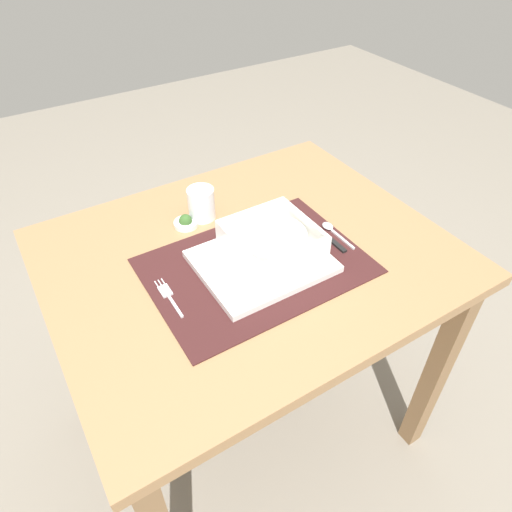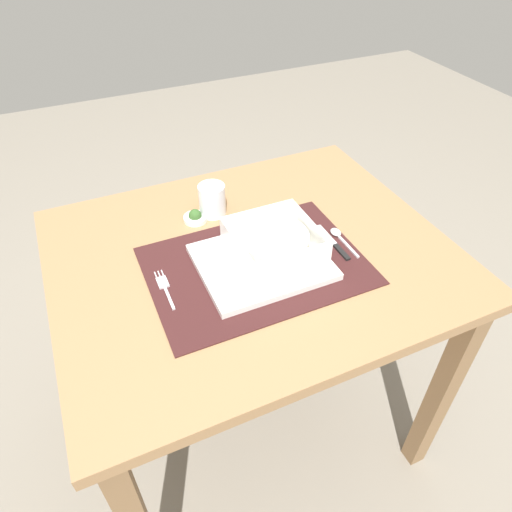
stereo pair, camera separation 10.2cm
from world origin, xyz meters
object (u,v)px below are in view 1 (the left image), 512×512
at_px(drinking_glass, 201,205).
at_px(condiment_saucer, 186,222).
at_px(porridge_bowl, 272,241).
at_px(fork, 168,295).
at_px(spoon, 331,229).
at_px(dining_table, 250,285).
at_px(butter_knife, 329,238).

relative_size(drinking_glass, condiment_saucer, 1.37).
xyz_separation_m(porridge_bowl, fork, (-0.26, 0.00, -0.04)).
bearing_deg(fork, spoon, -2.88).
bearing_deg(dining_table, drinking_glass, 99.60).
bearing_deg(spoon, butter_knife, -133.90).
xyz_separation_m(dining_table, drinking_glass, (-0.03, 0.18, 0.15)).
bearing_deg(fork, butter_knife, -6.29).
relative_size(fork, spoon, 1.08).
bearing_deg(fork, drinking_glass, 46.35).
bearing_deg(porridge_bowl, spoon, -0.38).
distance_m(fork, butter_knife, 0.41).
height_order(spoon, butter_knife, spoon).
relative_size(fork, drinking_glass, 1.52).
bearing_deg(dining_table, condiment_saucer, 115.72).
height_order(butter_knife, drinking_glass, drinking_glass).
relative_size(porridge_bowl, drinking_glass, 2.29).
relative_size(dining_table, fork, 7.32).
height_order(dining_table, condiment_saucer, condiment_saucer).
xyz_separation_m(porridge_bowl, spoon, (0.17, -0.00, -0.03)).
relative_size(dining_table, drinking_glass, 11.13).
bearing_deg(butter_knife, drinking_glass, 130.14).
bearing_deg(porridge_bowl, condiment_saucer, 119.94).
distance_m(spoon, condiment_saucer, 0.36).
distance_m(fork, condiment_saucer, 0.25).
distance_m(porridge_bowl, condiment_saucer, 0.24).
relative_size(spoon, drinking_glass, 1.40).
relative_size(porridge_bowl, condiment_saucer, 3.12).
bearing_deg(drinking_glass, fork, -131.13).
relative_size(porridge_bowl, spoon, 1.63).
distance_m(dining_table, condiment_saucer, 0.22).
xyz_separation_m(spoon, drinking_glass, (-0.24, 0.22, 0.03)).
xyz_separation_m(dining_table, butter_knife, (0.19, -0.06, 0.11)).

